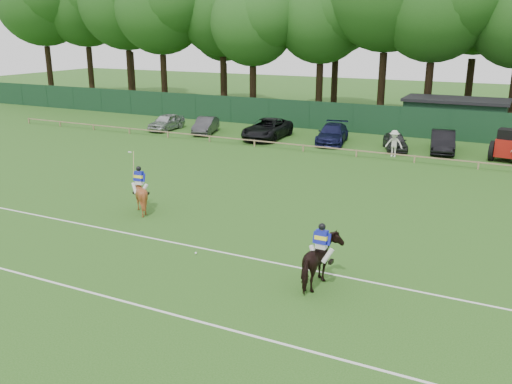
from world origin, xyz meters
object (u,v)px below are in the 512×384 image
Objects in this scene: polo_ball at (196,253)px; tractor at (507,146)px; sedan_grey at (206,125)px; estate_black at (443,142)px; suv_black at (267,129)px; utility_shed at (455,116)px; hatch_grey at (395,141)px; spectator_left at (394,144)px; sedan_navy at (332,134)px; horse_chestnut at (140,194)px; sedan_silver at (166,122)px; horse_dark at (321,262)px.

tractor is at bearing 65.77° from polo_ball.
estate_black reaches higher than sedan_grey.
utility_shed reaches higher than suv_black.
hatch_grey is 1.98× the size of spectator_left.
tractor is at bearing -22.11° from hatch_grey.
horse_chestnut is at bearing -108.19° from sedan_navy.
spectator_left reaches higher than sedan_silver.
tractor reaches higher than spectator_left.
estate_black is at bearing 46.44° from spectator_left.
sedan_silver is 46.32× the size of polo_ball.
hatch_grey is (8.07, 19.85, -0.25)m from horse_chestnut.
estate_black is 4.20m from spectator_left.
polo_ball is at bearing -76.10° from sedan_grey.
horse_dark is 23.79m from hatch_grey.
utility_shed reaches higher than sedan_grey.
horse_dark reaches higher than sedan_grey.
spectator_left reaches higher than estate_black.
sedan_silver is 9.74m from suv_black.
sedan_grey reaches higher than polo_ball.
utility_shed is (19.18, 8.98, 0.85)m from sedan_grey.
sedan_navy is 0.61× the size of utility_shed.
sedan_silver is at bearing -44.06° from horse_dark.
suv_black is 3.10× the size of spectator_left.
polo_ball is (2.16, -23.46, -0.70)m from sedan_navy.
sedan_grey is 11.13m from sedan_navy.
horse_chestnut is 0.62× the size of tractor.
horse_chestnut reaches higher than sedan_navy.
polo_ball is (-5.41, 0.49, -0.86)m from horse_dark.
horse_chestnut is 0.34× the size of sedan_navy.
sedan_silver is at bearing 174.69° from spectator_left.
hatch_grey is 0.44× the size of utility_shed.
estate_black is at bearing -6.51° from sedan_navy.
spectator_left is at bearing -35.65° from sedan_navy.
sedan_navy is (-7.57, 23.95, -0.17)m from horse_dark.
sedan_navy reaches higher than sedan_silver.
utility_shed is (2.70, 10.80, 0.60)m from spectator_left.
sedan_navy is (3.09, 20.15, -0.14)m from horse_chestnut.
utility_shed is at bearing 31.29° from suv_black.
estate_black is 4.36m from tractor.
utility_shed is (0.51, 32.10, 0.63)m from horse_dark.
suv_black is at bearing -146.90° from utility_shed.
suv_black is at bearing -172.29° from tractor.
hatch_grey is 41.22× the size of polo_ball.
spectator_left is at bearing -141.77° from estate_black.
horse_dark is 21.42m from spectator_left.
horse_dark is at bearing -100.38° from estate_black.
sedan_silver reaches higher than hatch_grey.
utility_shed is at bearing 8.61° from sedan_grey.
horse_chestnut is 20.92m from sedan_grey.
spectator_left reaches higher than horse_dark.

